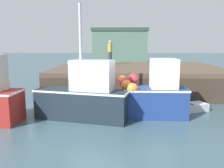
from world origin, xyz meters
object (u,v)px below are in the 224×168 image
fishing_boat_mid (155,94)px  dockworker (110,52)px  fishing_boat_near_right (84,96)px  rowboat (189,107)px

fishing_boat_mid → dockworker: 8.50m
fishing_boat_near_right → fishing_boat_mid: bearing=10.2°
fishing_boat_near_right → fishing_boat_mid: size_ratio=1.59×
fishing_boat_near_right → rowboat: (4.74, 1.39, -0.80)m
rowboat → dockworker: size_ratio=1.08×
rowboat → dockworker: (-4.03, 7.20, 2.35)m
fishing_boat_near_right → dockworker: fishing_boat_near_right is taller
rowboat → dockworker: bearing=119.3°
fishing_boat_near_right → rowboat: fishing_boat_near_right is taller
fishing_boat_near_right → rowboat: 5.01m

